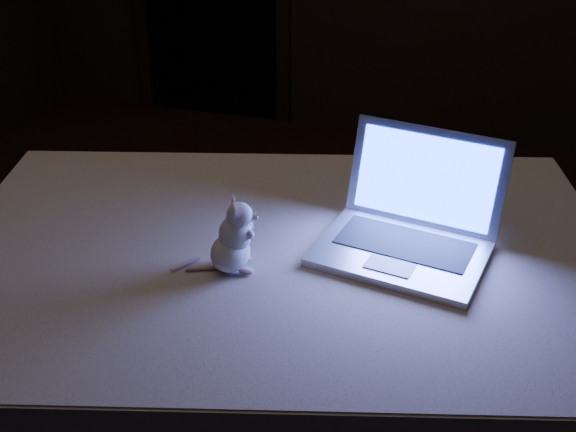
% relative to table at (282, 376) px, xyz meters
% --- Properties ---
extents(floor, '(5.00, 5.00, 0.00)m').
position_rel_table_xyz_m(floor, '(-0.23, 0.33, -0.42)').
color(floor, black).
rests_on(floor, ground).
extents(table, '(1.78, 1.38, 0.84)m').
position_rel_table_xyz_m(table, '(0.00, 0.00, 0.00)').
color(table, black).
rests_on(table, floor).
extents(tablecloth, '(1.79, 1.28, 0.12)m').
position_rel_table_xyz_m(tablecloth, '(-0.00, -0.06, 0.37)').
color(tablecloth, beige).
rests_on(tablecloth, table).
extents(laptop, '(0.46, 0.42, 0.28)m').
position_rel_table_xyz_m(laptop, '(0.30, 0.04, 0.57)').
color(laptop, silver).
rests_on(laptop, tablecloth).
extents(plush_mouse, '(0.16, 0.16, 0.19)m').
position_rel_table_xyz_m(plush_mouse, '(-0.09, -0.13, 0.52)').
color(plush_mouse, silver).
rests_on(plush_mouse, tablecloth).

